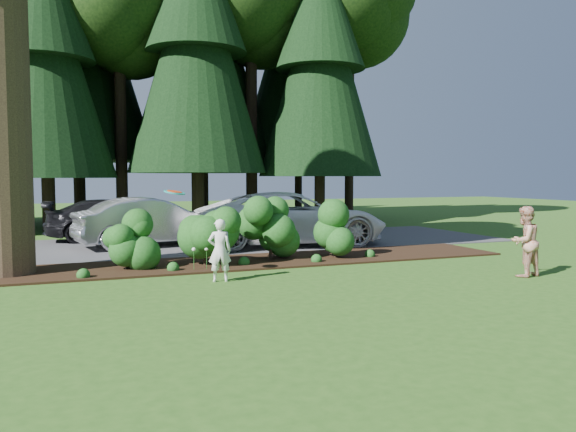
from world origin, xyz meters
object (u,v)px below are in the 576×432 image
Objects in this scene: adult at (524,241)px; car_silver_wagon at (152,222)px; car_dark_suv at (117,219)px; frisbee at (174,192)px; car_white_suv at (291,218)px; child at (220,250)px.

car_silver_wagon is at bearing -59.12° from adult.
car_dark_suv is at bearing -62.84° from adult.
car_dark_suv is at bearing 93.36° from frisbee.
adult reaches higher than car_dark_suv.
child is at bearing 151.13° from car_white_suv.
adult is 7.65m from frisbee.
car_dark_suv is 13.18m from adult.
frisbee reaches higher than child.
adult is at bearing -152.45° from car_white_suv.
car_white_suv reaches higher than adult.
car_white_suv is 6.66m from frisbee.
car_white_suv is at bearing -124.91° from car_dark_suv.
car_silver_wagon is at bearing -159.32° from car_dark_suv.
car_white_suv is at bearing 46.54° from frisbee.
adult is (7.72, -10.68, 0.06)m from car_dark_suv.
car_silver_wagon is 2.97× the size of adult.
car_silver_wagon is 2.50m from car_dark_suv.
car_white_suv is 3.90× the size of adult.
car_silver_wagon is at bearing 86.75° from frisbee.
adult is at bearing 176.14° from child.
car_white_suv is 13.52× the size of frisbee.
car_white_suv is 6.21m from car_dark_suv.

